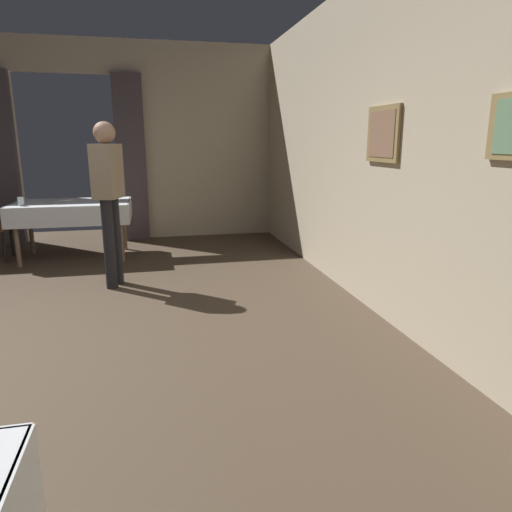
{
  "coord_description": "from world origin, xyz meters",
  "views": [
    {
      "loc": [
        1.19,
        -3.53,
        1.52
      ],
      "look_at": [
        2.07,
        0.37,
        0.54
      ],
      "focal_mm": 32.81,
      "sensor_mm": 36.0,
      "label": 1
    }
  ],
  "objects_px": {
    "dining_table_mid": "(72,209)",
    "flower_vase_mid": "(109,192)",
    "glass_mid_b": "(21,201)",
    "person_waiter_by_doorway": "(109,191)",
    "plate_mid_c": "(65,200)"
  },
  "relations": [
    {
      "from": "flower_vase_mid",
      "to": "plate_mid_c",
      "type": "bearing_deg",
      "value": 175.08
    },
    {
      "from": "flower_vase_mid",
      "to": "plate_mid_c",
      "type": "xyz_separation_m",
      "value": [
        -0.58,
        0.05,
        -0.1
      ]
    },
    {
      "from": "flower_vase_mid",
      "to": "glass_mid_b",
      "type": "distance_m",
      "value": 1.11
    },
    {
      "from": "glass_mid_b",
      "to": "person_waiter_by_doorway",
      "type": "height_order",
      "value": "person_waiter_by_doorway"
    },
    {
      "from": "flower_vase_mid",
      "to": "plate_mid_c",
      "type": "height_order",
      "value": "flower_vase_mid"
    },
    {
      "from": "dining_table_mid",
      "to": "plate_mid_c",
      "type": "relative_size",
      "value": 7.38
    },
    {
      "from": "dining_table_mid",
      "to": "plate_mid_c",
      "type": "bearing_deg",
      "value": 116.48
    },
    {
      "from": "plate_mid_c",
      "to": "person_waiter_by_doorway",
      "type": "height_order",
      "value": "person_waiter_by_doorway"
    },
    {
      "from": "dining_table_mid",
      "to": "person_waiter_by_doorway",
      "type": "xyz_separation_m",
      "value": [
        0.59,
        -1.43,
        0.36
      ]
    },
    {
      "from": "dining_table_mid",
      "to": "glass_mid_b",
      "type": "height_order",
      "value": "glass_mid_b"
    },
    {
      "from": "plate_mid_c",
      "to": "dining_table_mid",
      "type": "bearing_deg",
      "value": -63.52
    },
    {
      "from": "dining_table_mid",
      "to": "flower_vase_mid",
      "type": "bearing_deg",
      "value": 21.73
    },
    {
      "from": "dining_table_mid",
      "to": "flower_vase_mid",
      "type": "xyz_separation_m",
      "value": [
        0.47,
        0.19,
        0.19
      ]
    },
    {
      "from": "flower_vase_mid",
      "to": "glass_mid_b",
      "type": "xyz_separation_m",
      "value": [
        -1.02,
        -0.44,
        -0.05
      ]
    },
    {
      "from": "plate_mid_c",
      "to": "person_waiter_by_doorway",
      "type": "distance_m",
      "value": 1.83
    }
  ]
}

